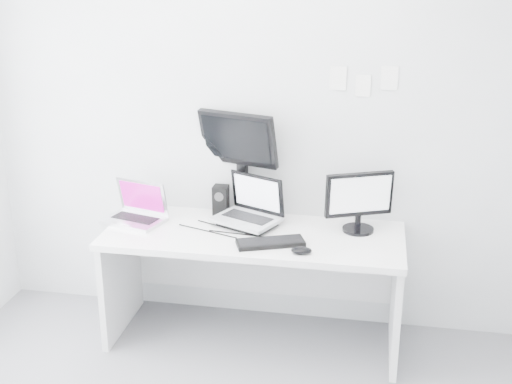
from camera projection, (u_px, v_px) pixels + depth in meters
back_wall at (264, 119)px, 4.15m from camera, size 3.60×0.00×3.60m
desk at (253, 287)px, 4.15m from camera, size 1.80×0.70×0.73m
macbook at (133, 202)px, 4.15m from camera, size 0.41×0.35×0.27m
speaker at (221, 200)px, 4.30m from camera, size 0.12×0.12×0.19m
dell_laptop at (246, 202)px, 4.08m from camera, size 0.47×0.43×0.32m
rear_monitor at (240, 162)px, 4.22m from camera, size 0.54×0.33×0.70m
samsung_monitor at (360, 201)px, 4.00m from camera, size 0.46×0.34×0.38m
keyboard at (270, 243)px, 3.86m from camera, size 0.41×0.27×0.03m
mouse at (301, 250)px, 3.74m from camera, size 0.13×0.09×0.04m
wall_note_0 at (338, 78)px, 3.98m from camera, size 0.10×0.00×0.14m
wall_note_1 at (363, 86)px, 3.96m from camera, size 0.09×0.00×0.13m
wall_note_2 at (389, 78)px, 3.92m from camera, size 0.10×0.00×0.14m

